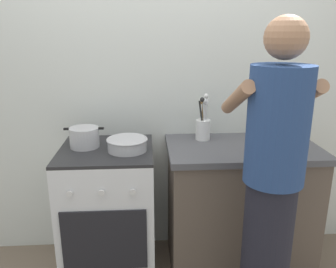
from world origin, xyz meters
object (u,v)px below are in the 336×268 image
(pot, at_px, (84,137))
(oil_bottle, at_px, (275,127))
(mixing_bowl, at_px, (127,144))
(person, at_px, (271,188))
(utensil_crock, at_px, (203,125))
(stove_range, at_px, (109,211))

(pot, bearing_deg, oil_bottle, -0.29)
(oil_bottle, bearing_deg, mixing_bowl, -175.21)
(pot, height_order, oil_bottle, oil_bottle)
(person, bearing_deg, utensil_crock, 108.68)
(utensil_crock, distance_m, person, 0.76)
(pot, xyz_separation_m, mixing_bowl, (0.28, -0.09, -0.02))
(oil_bottle, height_order, person, person)
(utensil_crock, bearing_deg, pot, -171.83)
(stove_range, distance_m, utensil_crock, 0.87)
(mixing_bowl, xyz_separation_m, person, (0.76, -0.51, -0.08))
(oil_bottle, bearing_deg, pot, 179.71)
(mixing_bowl, relative_size, oil_bottle, 0.99)
(oil_bottle, bearing_deg, stove_range, -177.97)
(stove_range, xyz_separation_m, pot, (-0.14, 0.05, 0.52))
(mixing_bowl, bearing_deg, stove_range, 163.15)
(oil_bottle, bearing_deg, utensil_crock, 165.42)
(stove_range, distance_m, oil_bottle, 1.25)
(utensil_crock, bearing_deg, oil_bottle, -14.58)
(person, bearing_deg, stove_range, 148.38)
(pot, bearing_deg, utensil_crock, 8.17)
(oil_bottle, bearing_deg, person, -110.64)
(stove_range, distance_m, pot, 0.54)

